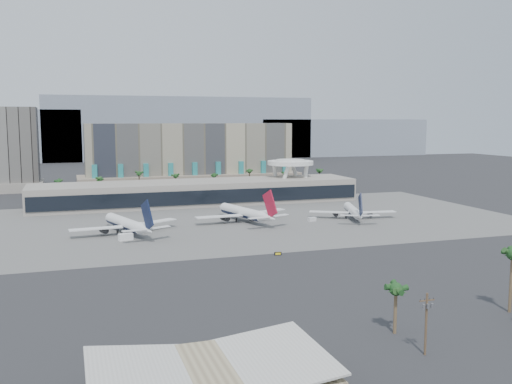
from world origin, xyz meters
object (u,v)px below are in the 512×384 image
object	(u,v)px
service_vehicle_a	(126,237)
service_vehicle_b	(312,219)
utility_pole	(427,318)
airliner_left	(127,224)
taxiway_sign	(278,254)
airliner_right	(353,211)
airliner_centre	(244,213)

from	to	relation	value
service_vehicle_a	service_vehicle_b	world-z (taller)	service_vehicle_a
utility_pole	airliner_left	xyz separation A→B (m)	(-41.79, 135.46, -3.19)
service_vehicle_b	utility_pole	bearing A→B (deg)	-114.51
utility_pole	taxiway_sign	size ratio (longest dim) A/B	5.04
utility_pole	airliner_right	distance (m)	150.32
service_vehicle_a	airliner_centre	bearing A→B (deg)	13.24
service_vehicle_b	taxiway_sign	size ratio (longest dim) A/B	1.46
airliner_left	service_vehicle_a	bearing A→B (deg)	-115.10
taxiway_sign	airliner_left	bearing A→B (deg)	139.08
airliner_right	taxiway_sign	size ratio (longest dim) A/B	16.44
airliner_left	taxiway_sign	size ratio (longest dim) A/B	18.49
airliner_centre	service_vehicle_b	xyz separation A→B (m)	(28.29, -8.42, -3.15)
airliner_centre	service_vehicle_b	size ratio (longest dim) A/B	13.08
airliner_left	taxiway_sign	world-z (taller)	airliner_left
service_vehicle_a	airliner_left	bearing A→B (deg)	71.70
airliner_right	service_vehicle_a	size ratio (longest dim) A/B	7.63
airliner_left	utility_pole	bearing A→B (deg)	-90.17
airliner_centre	service_vehicle_b	distance (m)	29.68
utility_pole	taxiway_sign	distance (m)	83.89
airliner_right	service_vehicle_b	world-z (taller)	airliner_right
taxiway_sign	utility_pole	bearing A→B (deg)	-81.94
airliner_left	taxiway_sign	distance (m)	67.70
airliner_centre	taxiway_sign	distance (m)	63.46
utility_pole	airliner_centre	distance (m)	146.82
service_vehicle_a	service_vehicle_b	size ratio (longest dim) A/B	1.48
airliner_centre	airliner_right	distance (m)	49.28
airliner_left	airliner_right	size ratio (longest dim) A/B	1.12
service_vehicle_a	utility_pole	bearing A→B (deg)	-81.06
utility_pole	airliner_centre	size ratio (longest dim) A/B	0.26
airliner_centre	service_vehicle_a	size ratio (longest dim) A/B	8.86
airliner_right	utility_pole	bearing A→B (deg)	-94.78
airliner_left	airliner_right	world-z (taller)	airliner_left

